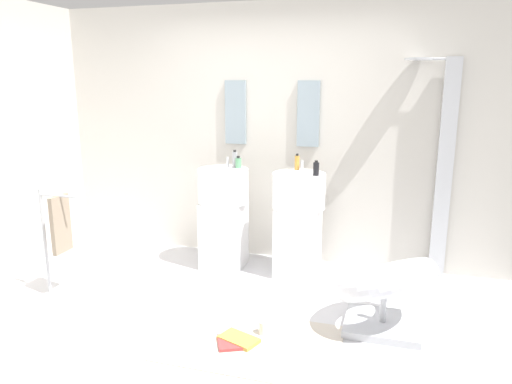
{
  "coord_description": "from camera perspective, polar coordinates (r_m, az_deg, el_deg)",
  "views": [
    {
      "loc": [
        1.27,
        -3.18,
        1.86
      ],
      "look_at": [
        0.15,
        0.55,
        0.95
      ],
      "focal_mm": 34.05,
      "sensor_mm": 36.0,
      "label": 1
    }
  ],
  "objects": [
    {
      "name": "towel_rack",
      "position": [
        4.49,
        -22.23,
        -3.75
      ],
      "size": [
        0.37,
        0.22,
        0.95
      ],
      "color": "#B7BABF",
      "rests_on": "ground_plane"
    },
    {
      "name": "magazine_red",
      "position": [
        3.64,
        -2.81,
        -17.2
      ],
      "size": [
        0.27,
        0.28,
        0.02
      ],
      "primitive_type": "cube",
      "rotation": [
        0.0,
        0.0,
        0.44
      ],
      "color": "#B73838",
      "rests_on": "area_rug"
    },
    {
      "name": "vanity_mirror_left",
      "position": [
        5.05,
        -2.41,
        9.33
      ],
      "size": [
        0.22,
        0.03,
        0.64
      ],
      "primitive_type": "cube",
      "color": "#8C9EA8"
    },
    {
      "name": "shower_column",
      "position": [
        4.78,
        21.12,
        2.89
      ],
      "size": [
        0.49,
        0.24,
        2.05
      ],
      "color": "#B7BABF",
      "rests_on": "ground_plane"
    },
    {
      "name": "vanity_mirror_right",
      "position": [
        4.85,
        6.18,
        9.11
      ],
      "size": [
        0.22,
        0.03,
        0.64
      ],
      "primitive_type": "cube",
      "color": "#8C9EA8"
    },
    {
      "name": "pedestal_sink_right",
      "position": [
        4.64,
        4.97,
        -3.25
      ],
      "size": [
        0.5,
        0.5,
        1.1
      ],
      "color": "white",
      "rests_on": "ground_plane"
    },
    {
      "name": "lounge_chair",
      "position": [
        3.82,
        14.87,
        -10.6
      ],
      "size": [
        1.09,
        1.09,
        0.65
      ],
      "color": "#B7BABF",
      "rests_on": "ground_plane"
    },
    {
      "name": "ground_plane",
      "position": [
        3.91,
        -4.61,
        -15.67
      ],
      "size": [
        4.8,
        3.6,
        0.04
      ],
      "primitive_type": "cube",
      "color": "silver"
    },
    {
      "name": "soap_bottle_green",
      "position": [
        4.77,
        -2.09,
        3.45
      ],
      "size": [
        0.06,
        0.06,
        0.12
      ],
      "color": "#59996B",
      "rests_on": "pedestal_sink_left"
    },
    {
      "name": "rear_partition",
      "position": [
        5.02,
        1.99,
        6.76
      ],
      "size": [
        4.8,
        0.1,
        2.6
      ],
      "primitive_type": "cube",
      "color": "beige",
      "rests_on": "ground_plane"
    },
    {
      "name": "soap_bottle_amber",
      "position": [
        4.69,
        4.85,
        3.48
      ],
      "size": [
        0.05,
        0.05,
        0.16
      ],
      "color": "#C68C38",
      "rests_on": "pedestal_sink_right"
    },
    {
      "name": "area_rug",
      "position": [
        3.66,
        -0.49,
        -17.28
      ],
      "size": [
        1.25,
        0.85,
        0.01
      ],
      "primitive_type": "cube",
      "color": "beige",
      "rests_on": "ground_plane"
    },
    {
      "name": "coffee_mug",
      "position": [
        3.74,
        0.96,
        -15.63
      ],
      "size": [
        0.08,
        0.08,
        0.1
      ],
      "primitive_type": "cylinder",
      "color": "white",
      "rests_on": "area_rug"
    },
    {
      "name": "soap_bottle_black",
      "position": [
        4.44,
        7.07,
        2.73
      ],
      "size": [
        0.05,
        0.05,
        0.14
      ],
      "color": "black",
      "rests_on": "pedestal_sink_right"
    },
    {
      "name": "magazine_ochre",
      "position": [
        3.67,
        -2.03,
        -16.9
      ],
      "size": [
        0.32,
        0.25,
        0.03
      ],
      "primitive_type": "cube",
      "rotation": [
        0.0,
        0.0,
        -0.36
      ],
      "color": "gold",
      "rests_on": "area_rug"
    },
    {
      "name": "pedestal_sink_left",
      "position": [
        4.84,
        -3.83,
        -2.52
      ],
      "size": [
        0.5,
        0.5,
        1.1
      ],
      "color": "white",
      "rests_on": "ground_plane"
    },
    {
      "name": "soap_bottle_grey",
      "position": [
        4.82,
        -2.5,
        3.86
      ],
      "size": [
        0.05,
        0.05,
        0.17
      ],
      "color": "#99999E",
      "rests_on": "pedestal_sink_left"
    }
  ]
}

